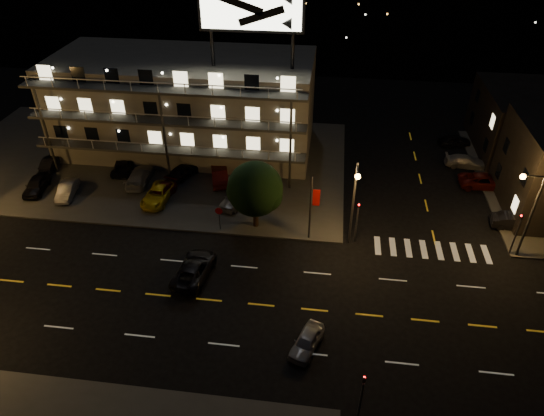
# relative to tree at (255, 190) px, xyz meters

# --- Properties ---
(ground) EXTENTS (140.00, 140.00, 0.00)m
(ground) POSITION_rel_tree_xyz_m (-0.07, -9.53, -3.95)
(ground) COLOR black
(ground) RESTS_ON ground
(curb_nw) EXTENTS (44.00, 24.00, 0.15)m
(curb_nw) POSITION_rel_tree_xyz_m (-14.07, 10.47, -3.87)
(curb_nw) COLOR #3B3B38
(curb_nw) RESTS_ON ground
(motel) EXTENTS (28.00, 13.80, 18.10)m
(motel) POSITION_rel_tree_xyz_m (-10.01, 14.35, 1.39)
(motel) COLOR gray
(motel) RESTS_ON ground
(streetlight_nc) EXTENTS (0.44, 1.92, 8.00)m
(streetlight_nc) POSITION_rel_tree_xyz_m (8.43, -1.59, 1.01)
(streetlight_nc) COLOR #2D2D30
(streetlight_nc) RESTS_ON ground
(streetlight_ne) EXTENTS (1.92, 0.44, 8.00)m
(streetlight_ne) POSITION_rel_tree_xyz_m (22.07, -1.23, 1.01)
(streetlight_ne) COLOR #2D2D30
(streetlight_ne) RESTS_ON ground
(signal_nw) EXTENTS (0.20, 0.27, 4.60)m
(signal_nw) POSITION_rel_tree_xyz_m (8.93, -1.03, -1.38)
(signal_nw) COLOR #2D2D30
(signal_nw) RESTS_ON ground
(signal_sw) EXTENTS (0.20, 0.27, 4.60)m
(signal_sw) POSITION_rel_tree_xyz_m (8.93, -18.03, -1.38)
(signal_sw) COLOR #2D2D30
(signal_sw) RESTS_ON ground
(signal_ne) EXTENTS (0.27, 0.20, 4.60)m
(signal_ne) POSITION_rel_tree_xyz_m (21.93, -1.03, -1.38)
(signal_ne) COLOR #2D2D30
(signal_ne) RESTS_ON ground
(banner_north) EXTENTS (0.83, 0.16, 6.40)m
(banner_north) POSITION_rel_tree_xyz_m (5.02, -1.13, -0.52)
(banner_north) COLOR #2D2D30
(banner_north) RESTS_ON ground
(stop_sign) EXTENTS (0.91, 0.11, 2.61)m
(stop_sign) POSITION_rel_tree_xyz_m (-3.07, -0.96, -2.24)
(stop_sign) COLOR #2D2D30
(stop_sign) RESTS_ON ground
(tree) EXTENTS (5.08, 4.89, 6.40)m
(tree) POSITION_rel_tree_xyz_m (0.00, 0.00, 0.00)
(tree) COLOR black
(tree) RESTS_ON curb_nw
(lot_car_0) EXTENTS (2.27, 4.40, 1.43)m
(lot_car_0) POSITION_rel_tree_xyz_m (-22.67, 2.92, -3.08)
(lot_car_0) COLOR black
(lot_car_0) RESTS_ON curb_nw
(lot_car_1) EXTENTS (2.05, 4.13, 1.30)m
(lot_car_1) POSITION_rel_tree_xyz_m (-19.23, 2.45, -3.15)
(lot_car_1) COLOR gray
(lot_car_1) RESTS_ON curb_nw
(lot_car_2) EXTENTS (2.38, 4.86, 1.33)m
(lot_car_2) POSITION_rel_tree_xyz_m (-10.07, 2.77, -3.14)
(lot_car_2) COLOR yellow
(lot_car_2) RESTS_ON curb_nw
(lot_car_3) EXTENTS (2.53, 4.49, 1.23)m
(lot_car_3) POSITION_rel_tree_xyz_m (-9.86, 3.27, -3.19)
(lot_car_3) COLOR #52100B
(lot_car_3) RESTS_ON curb_nw
(lot_car_4) EXTENTS (2.85, 4.46, 1.41)m
(lot_car_4) POSITION_rel_tree_xyz_m (-2.51, 3.21, -3.09)
(lot_car_4) COLOR gray
(lot_car_4) RESTS_ON curb_nw
(lot_car_5) EXTENTS (1.75, 3.84, 1.22)m
(lot_car_5) POSITION_rel_tree_xyz_m (-23.63, 7.60, -3.19)
(lot_car_5) COLOR black
(lot_car_5) RESTS_ON curb_nw
(lot_car_6) EXTENTS (2.78, 4.70, 1.23)m
(lot_car_6) POSITION_rel_tree_xyz_m (-15.52, 7.83, -3.19)
(lot_car_6) COLOR black
(lot_car_6) RESTS_ON curb_nw
(lot_car_7) EXTENTS (2.37, 5.14, 1.45)m
(lot_car_7) POSITION_rel_tree_xyz_m (-12.97, 5.81, -3.07)
(lot_car_7) COLOR gray
(lot_car_7) RESTS_ON curb_nw
(lot_car_8) EXTENTS (3.21, 4.44, 1.41)m
(lot_car_8) POSITION_rel_tree_xyz_m (-8.83, 7.49, -3.10)
(lot_car_8) COLOR black
(lot_car_8) RESTS_ON curb_nw
(lot_car_9) EXTENTS (2.80, 4.84, 1.51)m
(lot_car_9) POSITION_rel_tree_xyz_m (-4.83, 7.03, -3.05)
(lot_car_9) COLOR #52100B
(lot_car_9) RESTS_ON curb_nw
(side_car_0) EXTENTS (4.40, 1.85, 1.41)m
(side_car_0) POSITION_rel_tree_xyz_m (23.34, 2.77, -3.24)
(side_car_0) COLOR black
(side_car_0) RESTS_ON ground
(side_car_1) EXTENTS (5.14, 2.56, 1.40)m
(side_car_1) POSITION_rel_tree_xyz_m (22.11, 9.72, -3.25)
(side_car_1) COLOR #52100B
(side_car_1) RESTS_ON ground
(side_car_2) EXTENTS (4.47, 2.04, 1.27)m
(side_car_2) POSITION_rel_tree_xyz_m (21.04, 13.74, -3.32)
(side_car_2) COLOR gray
(side_car_2) RESTS_ON ground
(side_car_3) EXTENTS (3.98, 2.31, 1.27)m
(side_car_3) POSITION_rel_tree_xyz_m (20.75, 18.70, -3.31)
(side_car_3) COLOR black
(side_car_3) RESTS_ON ground
(road_car_east) EXTENTS (2.57, 3.87, 1.23)m
(road_car_east) POSITION_rel_tree_xyz_m (5.58, -13.02, -3.34)
(road_car_east) COLOR gray
(road_car_east) RESTS_ON ground
(road_car_west) EXTENTS (2.99, 5.47, 1.45)m
(road_car_west) POSITION_rel_tree_xyz_m (-3.82, -7.02, -3.22)
(road_car_west) COLOR black
(road_car_west) RESTS_ON ground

